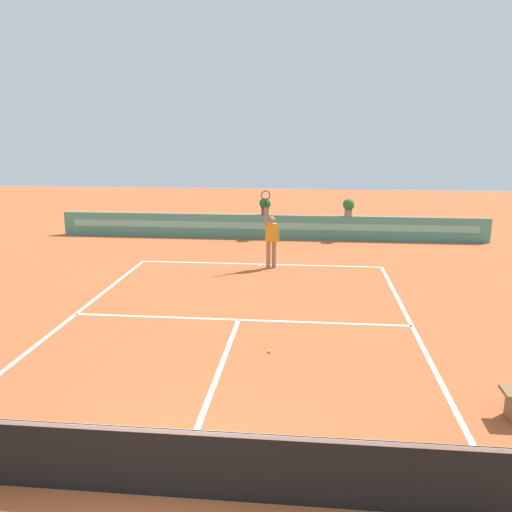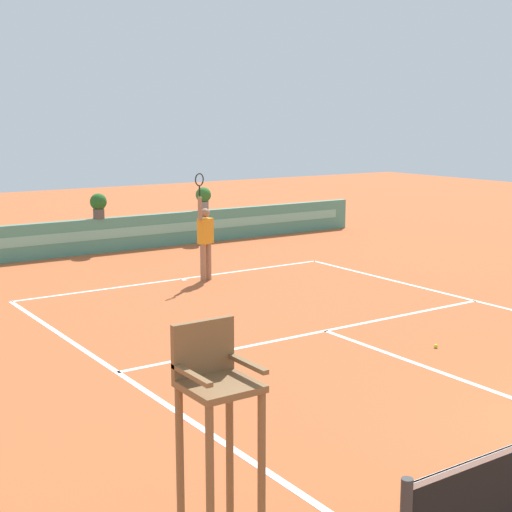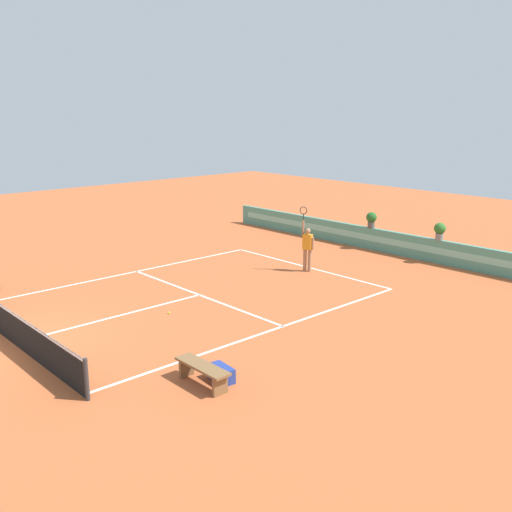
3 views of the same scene
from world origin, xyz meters
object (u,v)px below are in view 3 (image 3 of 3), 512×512
object	(u,v)px
tennis_ball_near_baseline	(169,313)
potted_plant_centre	(371,219)
potted_plant_right	(440,230)
bench_courtside	(202,370)
gear_bag	(221,374)
tennis_player	(307,245)

from	to	relation	value
tennis_ball_near_baseline	potted_plant_centre	xyz separation A→B (m)	(-1.09, 11.86, 1.38)
tennis_ball_near_baseline	potted_plant_right	bearing A→B (deg)	78.69
bench_courtside	tennis_ball_near_baseline	bearing A→B (deg)	154.58
gear_bag	potted_plant_centre	size ratio (longest dim) A/B	0.97
potted_plant_right	potted_plant_centre	size ratio (longest dim) A/B	1.00
bench_courtside	tennis_ball_near_baseline	size ratio (longest dim) A/B	23.53
potted_plant_right	tennis_player	bearing A→B (deg)	-119.83
potted_plant_centre	tennis_ball_near_baseline	bearing A→B (deg)	-84.73
bench_courtside	gear_bag	world-z (taller)	bench_courtside
gear_bag	potted_plant_centre	world-z (taller)	potted_plant_centre
bench_courtside	gear_bag	size ratio (longest dim) A/B	2.29
gear_bag	potted_plant_right	size ratio (longest dim) A/B	0.97
bench_courtside	potted_plant_centre	bearing A→B (deg)	112.23
gear_bag	tennis_ball_near_baseline	size ratio (longest dim) A/B	10.29
tennis_player	bench_courtside	bearing A→B (deg)	-60.64
tennis_ball_near_baseline	bench_courtside	bearing A→B (deg)	-25.42
gear_bag	tennis_player	distance (m)	10.14
bench_courtside	tennis_ball_near_baseline	xyz separation A→B (m)	(-4.65, 2.21, -0.34)
tennis_ball_near_baseline	potted_plant_right	size ratio (longest dim) A/B	0.09
tennis_ball_near_baseline	potted_plant_right	world-z (taller)	potted_plant_right
bench_courtside	potted_plant_right	world-z (taller)	potted_plant_right
bench_courtside	gear_bag	xyz separation A→B (m)	(0.10, 0.47, -0.20)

